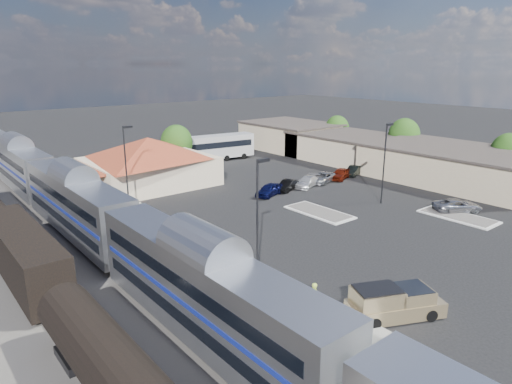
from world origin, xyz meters
TOP-DOWN VIEW (x-y plane):
  - ground at (0.00, 0.00)m, footprint 280.00×280.00m
  - railbed at (-21.00, 8.00)m, footprint 16.00×100.00m
  - platform at (-12.00, 6.00)m, footprint 5.50×92.00m
  - passenger_train at (-18.00, 11.06)m, footprint 3.00×104.00m
  - freight_cars at (-24.00, 4.27)m, footprint 2.80×46.00m
  - station_depot at (-4.56, 24.00)m, footprint 18.35×12.24m
  - buildings_east at (28.00, 14.28)m, footprint 14.40×51.40m
  - traffic_island_south at (4.00, 2.00)m, footprint 3.30×7.50m
  - traffic_island_north at (14.00, -8.00)m, footprint 3.30×7.50m
  - lamp_plat_s at (-10.90, -6.00)m, footprint 1.08×0.25m
  - lamp_plat_n at (-10.90, 16.00)m, footprint 1.08×0.25m
  - lamp_lot at (12.10, 0.00)m, footprint 1.08×0.25m
  - tree_east_a at (34.00, -4.00)m, footprint 4.56×4.56m
  - tree_east_b at (34.00, 12.00)m, footprint 4.94×4.94m
  - tree_east_c at (34.00, 26.00)m, footprint 4.41×4.41m
  - tree_depot at (3.00, 30.00)m, footprint 4.71×4.71m
  - pickup_truck at (-7.46, -15.17)m, footprint 6.27×4.46m
  - suv at (15.66, -7.01)m, footprint 5.46×4.70m
  - coach_bus at (10.92, 31.43)m, footprint 13.05×4.48m
  - person_a at (-11.01, -11.69)m, footprint 0.66×0.80m
  - person_b at (-12.87, 1.61)m, footprint 0.94×1.04m
  - parked_car_a at (4.21, 10.34)m, footprint 4.67×3.02m
  - parked_car_b at (7.41, 10.64)m, footprint 4.23×2.74m
  - parked_car_c at (10.61, 10.34)m, footprint 5.03×3.30m
  - parked_car_d at (13.81, 10.64)m, footprint 5.26×3.53m
  - parked_car_e at (17.01, 10.34)m, footprint 4.75×3.26m
  - parked_car_f at (20.21, 10.64)m, footprint 4.34×2.72m

SIDE VIEW (x-z plane):
  - ground at x=0.00m, z-range 0.00..0.00m
  - railbed at x=-21.00m, z-range 0.00..0.12m
  - platform at x=-12.00m, z-range 0.00..0.18m
  - traffic_island_south at x=4.00m, z-range 0.00..0.21m
  - traffic_island_north at x=14.00m, z-range 0.00..0.21m
  - parked_car_b at x=7.41m, z-range 0.00..1.32m
  - parked_car_d at x=13.81m, z-range 0.00..1.34m
  - parked_car_f at x=20.21m, z-range 0.00..1.35m
  - parked_car_c at x=10.61m, z-range 0.00..1.35m
  - suv at x=15.66m, z-range 0.00..1.39m
  - parked_car_a at x=4.21m, z-range 0.00..1.48m
  - parked_car_e at x=17.01m, z-range 0.00..1.50m
  - pickup_truck at x=-7.46m, z-range -0.05..1.99m
  - person_b at x=-12.87m, z-range 0.18..1.93m
  - person_a at x=-11.01m, z-range 0.18..2.08m
  - freight_cars at x=-24.00m, z-range -0.07..3.93m
  - buildings_east at x=28.00m, z-range -0.13..4.67m
  - coach_bus at x=10.92m, z-range 0.31..4.41m
  - passenger_train at x=-18.00m, z-range 0.09..5.64m
  - station_depot at x=-4.56m, z-range 0.03..6.23m
  - tree_east_c at x=34.00m, z-range 0.66..6.87m
  - tree_east_a at x=34.00m, z-range 0.68..7.10m
  - tree_depot at x=3.00m, z-range 0.71..7.34m
  - tree_east_b at x=34.00m, z-range 0.74..7.70m
  - lamp_plat_s at x=-10.90m, z-range 0.84..9.84m
  - lamp_plat_n at x=-10.90m, z-range 0.84..9.84m
  - lamp_lot at x=12.10m, z-range 0.84..9.84m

